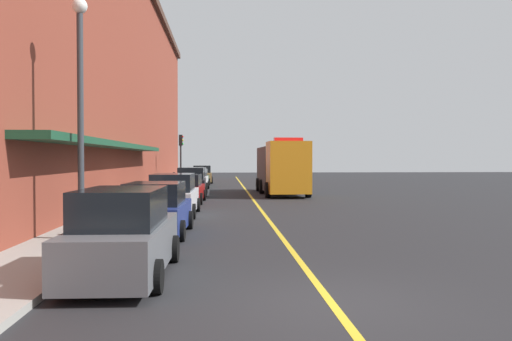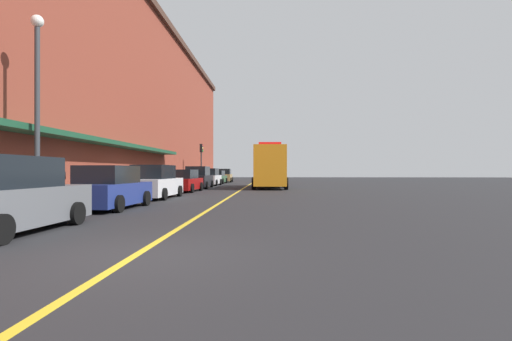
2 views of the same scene
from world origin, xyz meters
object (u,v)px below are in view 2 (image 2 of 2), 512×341
parked_car_3 (184,181)px  parked_car_5 (209,177)px  parked_car_1 (110,189)px  traffic_light_near (201,156)px  parked_car_4 (198,178)px  parked_car_6 (217,177)px  parking_meter_2 (63,183)px  parked_car_0 (8,198)px  parking_meter_3 (190,176)px  parked_car_7 (224,176)px  parking_meter_4 (82,182)px  parking_meter_1 (208,174)px  utility_truck (269,167)px  street_lamp_left (37,90)px  parking_meter_0 (180,176)px  parked_car_2 (155,183)px

parked_car_3 → parked_car_5: parked_car_5 is taller
parked_car_1 → traffic_light_near: (-1.29, 26.14, 2.35)m
parked_car_4 → parked_car_6: bearing=-0.1°
parked_car_5 → parking_meter_2: 24.72m
traffic_light_near → parked_car_0: bearing=-87.6°
parked_car_1 → parking_meter_3: (-1.35, 20.66, 0.26)m
parked_car_3 → parked_car_4: size_ratio=0.93×
parked_car_7 → parking_meter_4: (-1.47, -34.51, 0.23)m
parked_car_4 → parking_meter_1: size_ratio=3.68×
utility_truck → parked_car_7: bearing=-160.6°
parked_car_5 → parked_car_6: (-0.05, 5.47, -0.09)m
parking_meter_1 → parking_meter_2: (0.00, -31.91, 0.00)m
parked_car_1 → parked_car_4: bearing=1.5°
street_lamp_left → parking_meter_1: bearing=88.9°
parking_meter_3 → traffic_light_near: 5.86m
utility_truck → parking_meter_0: (-7.58, -1.66, -0.75)m
parked_car_1 → street_lamp_left: size_ratio=0.63×
parked_car_2 → parked_car_3: (0.07, 6.42, -0.09)m
utility_truck → street_lamp_left: street_lamp_left is taller
parked_car_6 → parked_car_3: bearing=-178.1°
parked_car_5 → parking_meter_1: 7.36m
parked_car_1 → parking_meter_0: size_ratio=3.31×
parking_meter_0 → parking_meter_1: size_ratio=1.00×
street_lamp_left → utility_truck: bearing=67.9°
utility_truck → parked_car_2: bearing=-26.8°
parked_car_1 → parking_meter_3: bearing=5.5°
parked_car_0 → parking_meter_1: 36.80m
parking_meter_4 → traffic_light_near: traffic_light_near is taller
parked_car_5 → parking_meter_1: bearing=12.3°
parked_car_5 → parked_car_7: (0.11, 11.23, 0.01)m
parking_meter_2 → traffic_light_near: size_ratio=0.31×
parking_meter_1 → parking_meter_4: 30.51m
parked_car_2 → parking_meter_1: bearing=4.2°
parked_car_3 → parking_meter_0: (-1.44, 4.79, 0.30)m
parked_car_6 → parked_car_4: bearing=-178.0°
parked_car_5 → parked_car_6: size_ratio=0.89×
parked_car_2 → parked_car_6: 23.45m
parked_car_6 → parking_meter_3: (-1.31, -8.50, 0.33)m
parked_car_3 → parking_meter_3: 8.66m
traffic_light_near → parking_meter_0: bearing=-90.4°
parked_car_0 → traffic_light_near: bearing=3.4°
parking_meter_3 → parking_meter_4: (0.00, -20.26, 0.00)m
parked_car_0 → parking_meter_3: (-1.42, 26.51, 0.19)m
parked_car_7 → parking_meter_4: size_ratio=3.23×
parked_car_6 → traffic_light_near: (-1.25, -3.03, 2.42)m
parked_car_3 → traffic_light_near: size_ratio=1.06×
parked_car_3 → parking_meter_4: 11.82m
parking_meter_1 → parking_meter_2: bearing=-90.0°
parked_car_2 → utility_truck: utility_truck is taller
parked_car_0 → parked_car_2: size_ratio=0.97×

